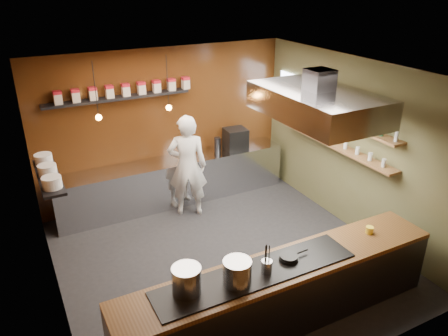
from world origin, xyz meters
TOP-DOWN VIEW (x-y plane):
  - floor at (0.00, 0.00)m, footprint 5.00×5.00m
  - back_wall at (0.00, 2.50)m, footprint 5.00×0.00m
  - left_wall at (-2.50, 0.00)m, footprint 0.00×5.00m
  - right_wall at (2.50, 0.00)m, footprint 0.00×5.00m
  - ceiling at (0.00, 0.00)m, footprint 5.00×5.00m
  - window_pane at (2.45, 1.70)m, footprint 0.00×1.00m
  - prep_counter at (0.00, 2.17)m, footprint 4.60×0.65m
  - pass_counter at (-0.00, -1.60)m, footprint 4.40×0.72m
  - tin_shelf at (-0.90, 2.36)m, footprint 2.60×0.26m
  - plate_shelf at (-2.34, 1.00)m, footprint 0.30×1.40m
  - bottle_shelf_upper at (2.34, 0.30)m, footprint 0.26×2.80m
  - bottle_shelf_lower at (2.34, 0.30)m, footprint 0.26×2.80m
  - extractor_hood at (1.30, -0.40)m, footprint 1.20×2.00m
  - pendant_left at (-1.40, 1.70)m, footprint 0.10×0.10m
  - pendant_right at (-0.20, 1.70)m, footprint 0.10×0.10m
  - storage_tins at (-0.75, 2.36)m, footprint 2.43×0.13m
  - plate_stacks at (-2.34, 1.00)m, footprint 0.26×1.16m
  - bottles at (2.34, 0.30)m, footprint 0.06×2.66m
  - wine_glasses at (2.34, 0.30)m, footprint 0.07×2.37m
  - stockpot_large at (-1.28, -1.53)m, footprint 0.45×0.45m
  - stockpot_small at (-0.71, -1.67)m, footprint 0.41×0.41m
  - utensil_crock at (-0.30, -1.66)m, footprint 0.15×0.15m
  - frying_pan at (0.10, -1.56)m, footprint 0.42×0.25m
  - butter_jar at (1.46, -1.55)m, footprint 0.13×0.13m
  - espresso_machine at (1.37, 2.14)m, footprint 0.47×0.45m
  - chef at (0.07, 1.61)m, footprint 0.84×0.71m

SIDE VIEW (x-z plane):
  - floor at x=0.00m, z-range 0.00..0.00m
  - prep_counter at x=0.00m, z-range 0.00..0.90m
  - pass_counter at x=0.00m, z-range 0.00..0.94m
  - butter_jar at x=1.46m, z-range 0.92..1.02m
  - frying_pan at x=0.10m, z-range 0.94..1.00m
  - chef at x=0.07m, z-range 0.00..1.96m
  - utensil_crock at x=-0.30m, z-range 0.94..1.11m
  - stockpot_small at x=-0.71m, z-range 0.94..1.25m
  - stockpot_large at x=-1.28m, z-range 0.94..1.27m
  - espresso_machine at x=1.37m, z-range 0.90..1.33m
  - bottle_shelf_lower at x=2.34m, z-range 1.43..1.47m
  - back_wall at x=0.00m, z-range -1.00..4.00m
  - left_wall at x=-2.50m, z-range -1.00..4.00m
  - right_wall at x=2.50m, z-range -1.00..4.00m
  - wine_glasses at x=2.34m, z-range 1.47..1.60m
  - plate_shelf at x=-2.34m, z-range 1.53..1.57m
  - plate_stacks at x=-2.34m, z-range 1.57..1.73m
  - window_pane at x=2.45m, z-range 1.40..2.40m
  - bottle_shelf_upper at x=2.34m, z-range 1.90..1.94m
  - bottles at x=2.34m, z-range 1.94..2.18m
  - pendant_left at x=-1.40m, z-range 1.68..2.63m
  - pendant_right at x=-0.20m, z-range 1.68..2.63m
  - tin_shelf at x=-0.90m, z-range 2.18..2.22m
  - storage_tins at x=-0.75m, z-range 2.22..2.44m
  - extractor_hood at x=1.30m, z-range 2.15..2.87m
  - ceiling at x=0.00m, z-range 3.00..3.00m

